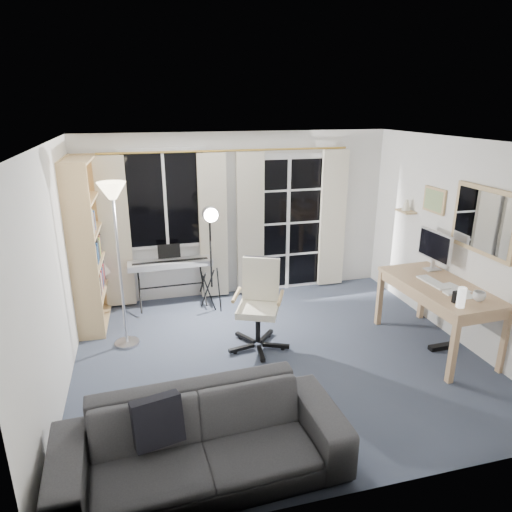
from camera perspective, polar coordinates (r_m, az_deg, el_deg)
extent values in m
cube|color=#3B4456|center=(5.38, 2.69, -12.51)|extent=(4.50, 4.00, 0.02)
cube|color=white|center=(6.51, -11.32, 6.97)|extent=(1.20, 0.06, 1.40)
cube|color=black|center=(6.48, -11.30, 6.91)|extent=(1.10, 0.02, 1.30)
cube|color=white|center=(6.47, -11.29, 6.90)|extent=(0.04, 0.03, 1.30)
cube|color=white|center=(6.95, 3.91, 3.99)|extent=(1.32, 0.06, 2.11)
cube|color=black|center=(6.84, 1.60, 3.77)|extent=(0.55, 0.02, 1.95)
cube|color=black|center=(7.02, 6.32, 4.07)|extent=(0.55, 0.02, 1.95)
cube|color=white|center=(6.92, 4.02, 3.91)|extent=(0.05, 0.04, 2.05)
cube|color=white|center=(7.05, 3.93, 0.17)|extent=(1.15, 0.03, 0.03)
cube|color=white|center=(6.91, 4.02, 4.11)|extent=(1.15, 0.03, 0.03)
cube|color=white|center=(6.80, 4.12, 8.19)|extent=(1.15, 0.03, 0.03)
cylinder|color=gold|center=(6.45, -3.44, 13.02)|extent=(3.50, 0.03, 0.03)
cube|color=beige|center=(6.51, -17.18, 2.68)|extent=(0.40, 0.07, 2.10)
cube|color=beige|center=(6.58, -5.37, 3.60)|extent=(0.40, 0.07, 2.10)
cube|color=beige|center=(6.68, -0.71, 3.92)|extent=(0.40, 0.07, 2.10)
cube|color=beige|center=(7.10, 9.57, 4.53)|extent=(0.40, 0.07, 2.10)
cube|color=tan|center=(5.65, -21.05, -0.10)|extent=(0.35, 0.04, 2.16)
cube|color=tan|center=(6.58, -19.99, 2.53)|extent=(0.35, 0.04, 2.16)
cube|color=tan|center=(6.14, -21.92, 1.21)|extent=(0.06, 0.97, 2.16)
cube|color=tan|center=(6.48, -19.44, -7.55)|extent=(0.38, 0.98, 0.03)
cube|color=tan|center=(6.32, -19.83, -4.29)|extent=(0.38, 0.98, 0.03)
cube|color=tan|center=(6.18, -20.23, -0.78)|extent=(0.38, 0.98, 0.03)
cube|color=tan|center=(6.07, -20.66, 2.87)|extent=(0.38, 0.98, 0.03)
cube|color=tan|center=(5.98, -21.10, 6.66)|extent=(0.38, 0.98, 0.03)
cube|color=tan|center=(5.91, -21.63, 11.05)|extent=(0.38, 0.98, 0.03)
cube|color=silver|center=(5.90, -20.19, -4.38)|extent=(0.24, 0.07, 0.28)
cube|color=#9A5C40|center=(6.00, -20.04, -4.25)|extent=(0.24, 0.05, 0.22)
cube|color=#363636|center=(6.08, -19.97, -3.81)|extent=(0.24, 0.05, 0.25)
cube|color=#9A5C40|center=(6.14, -19.92, -3.21)|extent=(0.24, 0.05, 0.32)
cube|color=silver|center=(6.23, -19.81, -3.24)|extent=(0.24, 0.06, 0.25)
cube|color=#AF323F|center=(6.32, -19.72, -2.87)|extent=(0.24, 0.05, 0.26)
cube|color=#325B96|center=(6.40, -19.64, -2.59)|extent=(0.24, 0.06, 0.26)
cube|color=#9A5C40|center=(6.49, -19.55, -2.36)|extent=(0.24, 0.04, 0.25)
cube|color=#AF323F|center=(6.56, -19.49, -2.09)|extent=(0.24, 0.07, 0.26)
cube|color=#363636|center=(6.65, -19.41, -1.69)|extent=(0.24, 0.04, 0.28)
cube|color=#325B96|center=(5.75, -20.64, -0.53)|extent=(0.24, 0.04, 0.30)
cube|color=#363636|center=(5.83, -20.55, -0.32)|extent=(0.24, 0.07, 0.29)
cube|color=#363636|center=(5.94, -20.41, -0.17)|extent=(0.24, 0.05, 0.25)
cube|color=#325B96|center=(6.02, -20.31, -0.01)|extent=(0.24, 0.04, 0.23)
cube|color=#325B96|center=(6.09, -20.24, 0.31)|extent=(0.24, 0.05, 0.25)
cube|color=#363636|center=(6.16, -20.17, 0.73)|extent=(0.24, 0.04, 0.30)
cube|color=#363636|center=(6.24, -20.06, 0.69)|extent=(0.24, 0.06, 0.24)
cube|color=#9BB744|center=(6.33, -19.98, 1.00)|extent=(0.24, 0.05, 0.25)
cube|color=#9A5C40|center=(6.41, -19.90, 1.28)|extent=(0.24, 0.04, 0.26)
cube|color=#363636|center=(6.48, -19.83, 1.42)|extent=(0.24, 0.04, 0.25)
cube|color=#AF323F|center=(5.64, -21.12, 3.46)|extent=(0.24, 0.05, 0.31)
cube|color=#363636|center=(5.73, -20.97, 3.32)|extent=(0.24, 0.04, 0.23)
cube|color=silver|center=(5.79, -20.93, 3.93)|extent=(0.24, 0.04, 0.32)
cube|color=silver|center=(5.87, -20.82, 3.98)|extent=(0.24, 0.04, 0.29)
cube|color=#9A5C40|center=(5.95, -20.70, 3.91)|extent=(0.24, 0.04, 0.24)
cube|color=#325B96|center=(6.03, -20.61, 4.13)|extent=(0.24, 0.05, 0.25)
cylinder|color=#B2B2B7|center=(5.83, -15.80, -10.40)|extent=(0.32, 0.32, 0.03)
cylinder|color=#B2B2B7|center=(5.45, -16.63, -1.89)|extent=(0.03, 0.03, 1.82)
cone|color=#FFE5B2|center=(5.21, -17.57, 7.79)|extent=(0.34, 0.34, 0.19)
cylinder|color=black|center=(6.56, -14.36, -4.03)|extent=(0.04, 0.56, 0.51)
cylinder|color=black|center=(6.56, -14.36, -4.03)|extent=(0.04, 0.56, 0.51)
cylinder|color=black|center=(6.63, -6.66, -3.32)|extent=(0.04, 0.56, 0.51)
cylinder|color=black|center=(6.63, -6.66, -3.32)|extent=(0.04, 0.56, 0.51)
cylinder|color=black|center=(6.58, -10.49, -3.68)|extent=(0.89, 0.04, 0.02)
cube|color=silver|center=(6.46, -10.66, -0.90)|extent=(1.16, 0.32, 0.08)
cube|color=white|center=(6.39, -10.61, -0.85)|extent=(1.07, 0.15, 0.01)
cube|color=black|center=(6.42, -10.65, -0.67)|extent=(1.03, 0.09, 0.01)
cube|color=black|center=(6.50, -10.82, 0.61)|extent=(0.31, 0.07, 0.19)
cylinder|color=black|center=(6.43, -4.64, -4.32)|extent=(0.03, 0.24, 0.61)
cylinder|color=black|center=(6.48, -6.11, -4.17)|extent=(0.21, 0.12, 0.61)
cylinder|color=black|center=(6.33, -5.81, -4.76)|extent=(0.20, 0.14, 0.61)
cylinder|color=black|center=(6.21, -5.69, 0.64)|extent=(0.03, 0.03, 1.05)
cylinder|color=silver|center=(6.03, -5.76, 5.24)|extent=(0.20, 0.12, 0.20)
cylinder|color=white|center=(5.96, -5.64, 5.10)|extent=(0.17, 0.02, 0.17)
cube|color=black|center=(5.50, 2.53, -11.11)|extent=(0.31, 0.17, 0.04)
cylinder|color=black|center=(5.51, 3.36, -11.35)|extent=(0.07, 0.07, 0.05)
cube|color=black|center=(5.70, 1.25, -9.98)|extent=(0.25, 0.27, 0.04)
cylinder|color=black|center=(5.77, 1.60, -9.82)|extent=(0.07, 0.07, 0.05)
cube|color=black|center=(5.67, -1.34, -10.17)|extent=(0.20, 0.30, 0.04)
cylinder|color=black|center=(5.73, -1.90, -10.07)|extent=(0.07, 0.07, 0.05)
cube|color=black|center=(5.45, -1.84, -11.45)|extent=(0.32, 0.12, 0.04)
cylinder|color=black|center=(5.43, -2.62, -11.81)|extent=(0.07, 0.07, 0.05)
cube|color=black|center=(5.34, 0.62, -12.08)|extent=(0.08, 0.32, 0.04)
cylinder|color=black|center=(5.29, 0.76, -12.70)|extent=(0.07, 0.07, 0.05)
cylinder|color=black|center=(5.42, 0.25, -8.80)|extent=(0.08, 0.08, 0.40)
cube|color=#F1E9CB|center=(5.32, 0.25, -6.71)|extent=(0.60, 0.60, 0.08)
cube|color=#F1E9CB|center=(5.40, 0.61, -2.88)|extent=(0.45, 0.29, 0.52)
cube|color=black|center=(5.43, 0.68, -2.54)|extent=(0.42, 0.26, 0.48)
cylinder|color=tan|center=(5.32, -2.47, -4.88)|extent=(0.20, 0.38, 0.04)
cylinder|color=tan|center=(5.24, 3.08, -5.24)|extent=(0.20, 0.38, 0.04)
cube|color=#A97D57|center=(5.67, 22.04, -3.50)|extent=(0.80, 1.51, 0.04)
cube|color=#A97D57|center=(5.69, 21.96, -4.19)|extent=(0.76, 1.46, 0.11)
cube|color=#A97D57|center=(5.16, 23.44, -10.77)|extent=(0.07, 0.07, 0.75)
cube|color=#A97D57|center=(5.58, 28.67, -9.31)|extent=(0.07, 0.07, 0.75)
cube|color=#A97D57|center=(6.15, 15.21, -5.04)|extent=(0.07, 0.07, 0.75)
cube|color=#A97D57|center=(6.51, 20.13, -4.23)|extent=(0.07, 0.07, 0.75)
cube|color=silver|center=(6.11, 21.15, -1.54)|extent=(0.20, 0.13, 0.02)
cube|color=silver|center=(6.07, 21.30, -0.30)|extent=(0.04, 0.03, 0.23)
cube|color=silver|center=(6.02, 21.49, 1.22)|extent=(0.06, 0.57, 0.36)
cube|color=black|center=(6.00, 21.33, 1.21)|extent=(0.03, 0.53, 0.32)
cube|color=white|center=(5.67, 21.27, -3.08)|extent=(0.17, 0.45, 0.02)
cube|color=white|center=(5.41, 22.85, -4.29)|extent=(0.07, 0.11, 0.02)
cube|color=white|center=(5.58, 23.43, -3.75)|extent=(0.29, 0.35, 0.01)
cube|color=white|center=(5.42, 24.57, -4.58)|extent=(0.23, 0.17, 0.00)
cube|color=black|center=(5.19, 23.65, -4.72)|extent=(0.05, 0.04, 0.13)
cylinder|color=white|center=(5.09, 24.28, -4.74)|extent=(0.09, 0.09, 0.21)
cube|color=black|center=(5.93, 22.15, -10.46)|extent=(0.32, 0.10, 0.05)
imported|color=silver|center=(5.34, 26.14, -4.40)|extent=(0.13, 0.11, 0.13)
cube|color=tan|center=(5.57, 26.61, 3.95)|extent=(0.04, 0.94, 0.74)
cube|color=white|center=(5.56, 26.45, 3.94)|extent=(0.01, 0.84, 0.64)
cube|color=tan|center=(6.25, 21.42, 6.50)|extent=(0.03, 0.42, 0.32)
cube|color=teal|center=(6.24, 21.30, 6.50)|extent=(0.00, 0.36, 0.26)
cube|color=tan|center=(6.66, 18.21, 5.33)|extent=(0.16, 0.30, 0.02)
cone|color=#F1E9CB|center=(6.64, 18.29, 6.08)|extent=(0.12, 0.12, 0.15)
imported|color=#2A2A2C|center=(3.70, -6.73, -20.81)|extent=(2.22, 0.75, 0.86)
cube|color=black|center=(3.71, -12.20, -19.52)|extent=(0.40, 0.28, 0.39)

